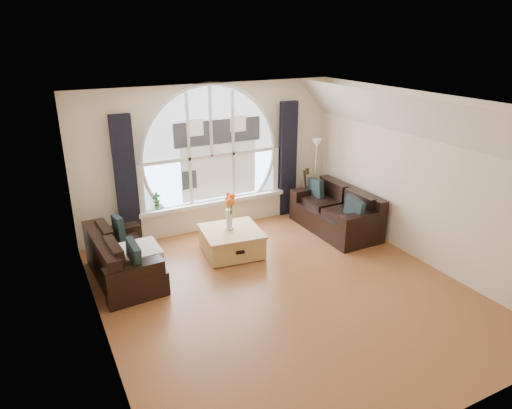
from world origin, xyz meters
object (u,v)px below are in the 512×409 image
Objects in this scene: coffee_chest at (232,241)px; guitar at (303,192)px; sofa_left at (124,255)px; potted_plant at (156,201)px; vase_flowers at (229,207)px; sofa_right at (335,210)px; floor_lamp at (315,179)px.

coffee_chest is 2.14m from guitar.
sofa_left is 5.05× the size of potted_plant.
coffee_chest is 0.59m from vase_flowers.
sofa_right is 2.58× the size of vase_flowers.
floor_lamp reaches higher than vase_flowers.
potted_plant is at bearing 174.80° from guitar.
floor_lamp is at bearing -7.59° from potted_plant.
coffee_chest is at bearing -155.26° from guitar.
potted_plant is at bearing 135.08° from coffee_chest.
coffee_chest is (1.79, 0.03, -0.17)m from sofa_left.
potted_plant is (-3.07, 1.19, 0.31)m from sofa_right.
floor_lamp is 1.51× the size of guitar.
vase_flowers is at bearing -0.71° from sofa_left.
sofa_right is at bearing -1.86° from vase_flowers.
vase_flowers is (-2.14, 0.07, 0.42)m from sofa_right.
floor_lamp is 4.94× the size of potted_plant.
coffee_chest is at bearing -2.82° from sofa_left.
floor_lamp reaches higher than sofa_right.
sofa_left is 1.80m from coffee_chest.
sofa_right is 1.70× the size of guitar.
potted_plant is at bearing 129.56° from vase_flowers.
vase_flowers is (-0.01, 0.07, 0.58)m from coffee_chest.
vase_flowers reaches higher than sofa_right.
potted_plant is (-0.93, 1.18, 0.48)m from coffee_chest.
sofa_left is at bearing -179.95° from sofa_right.
sofa_right is 0.87m from floor_lamp.
guitar reaches higher than coffee_chest.
sofa_left is 2.34× the size of vase_flowers.
vase_flowers reaches higher than sofa_left.
floor_lamp reaches higher than guitar.
vase_flowers is at bearing 177.81° from sofa_right.
vase_flowers is 2.31m from floor_lamp.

